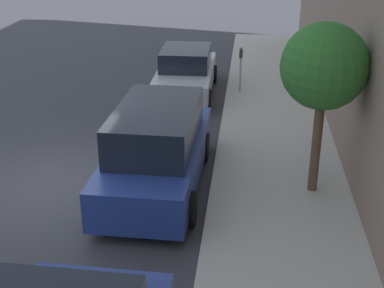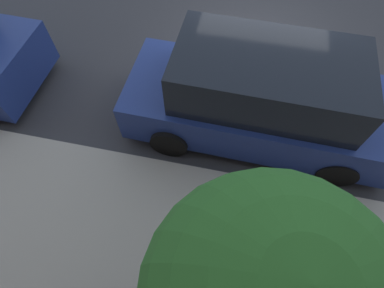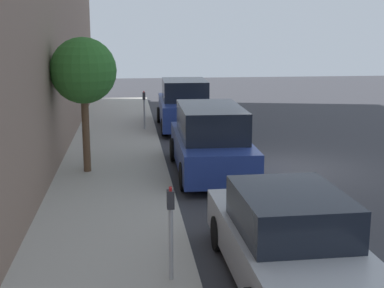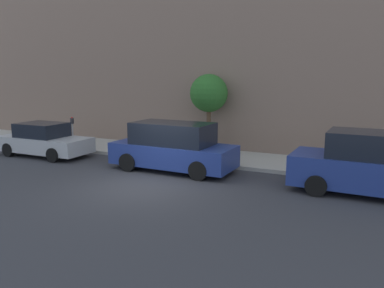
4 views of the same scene
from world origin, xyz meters
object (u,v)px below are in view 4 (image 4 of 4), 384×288
Objects in this scene: parked_suv_nearest at (371,165)px; parking_meter_far at (72,128)px; parked_sedan_third at (44,140)px; parked_minivan_second at (173,147)px; parking_meter_near at (349,150)px; street_tree at (209,94)px.

parking_meter_far is at bearing 83.11° from parked_suv_nearest.
parked_suv_nearest reaches higher than parked_sedan_third.
parking_meter_far is at bearing -1.20° from parked_sedan_third.
parked_minivan_second is (0.01, 7.03, -0.01)m from parked_suv_nearest.
parking_meter_near is (1.65, -6.28, 0.14)m from parked_minivan_second.
parked_suv_nearest is at bearing -89.26° from parked_sedan_third.
parked_sedan_third is at bearing 91.59° from parked_minivan_second.
parking_meter_near is 0.99× the size of parking_meter_far.
parking_meter_far reaches higher than parked_sedan_third.
parked_suv_nearest is at bearing -116.12° from street_tree.
street_tree reaches higher than parking_meter_near.
parked_minivan_second is 6.49m from parking_meter_near.
parked_sedan_third is 1.87m from parking_meter_far.
parking_meter_near is (1.66, 0.76, 0.13)m from parked_suv_nearest.
parked_suv_nearest is 13.85m from parking_meter_far.
street_tree is (3.61, -6.80, 2.15)m from parked_sedan_third.
parking_meter_near is 13.00m from parking_meter_far.
parked_suv_nearest is 1.07× the size of parked_sedan_third.
parked_sedan_third is 3.06× the size of parking_meter_near.
parked_sedan_third is at bearing 90.74° from parked_suv_nearest.
street_tree is at bearing 74.19° from parking_meter_near.
parked_sedan_third is at bearing 178.80° from parking_meter_far.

